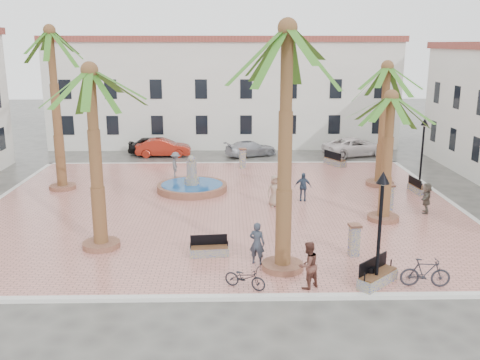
{
  "coord_description": "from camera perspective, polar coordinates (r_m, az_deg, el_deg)",
  "views": [
    {
      "loc": [
        0.37,
        -28.44,
        8.89
      ],
      "look_at": [
        1.0,
        0.0,
        1.6
      ],
      "focal_mm": 40.0,
      "sensor_mm": 36.0,
      "label": 1
    }
  ],
  "objects": [
    {
      "name": "kerb_n",
      "position": [
        40.41,
        -1.76,
        1.78
      ],
      "size": [
        26.3,
        0.3,
        0.16
      ],
      "primitive_type": "cube",
      "color": "silver",
      "rests_on": "ground"
    },
    {
      "name": "bollard_n",
      "position": [
        38.47,
        0.28,
        2.38
      ],
      "size": [
        0.58,
        0.58,
        1.44
      ],
      "rotation": [
        0.0,
        0.0,
        0.14
      ],
      "color": "gray",
      "rests_on": "plaza"
    },
    {
      "name": "bench_s",
      "position": [
        22.84,
        -3.3,
        -7.48
      ],
      "size": [
        1.7,
        0.66,
        0.88
      ],
      "rotation": [
        0.0,
        0.0,
        0.09
      ],
      "color": "gray",
      "rests_on": "plaza"
    },
    {
      "name": "bollard_se",
      "position": [
        23.15,
        12.09,
        -6.22
      ],
      "size": [
        0.55,
        0.55,
        1.39
      ],
      "rotation": [
        0.0,
        0.0,
        0.11
      ],
      "color": "gray",
      "rests_on": "plaza"
    },
    {
      "name": "cyclist_b",
      "position": [
        19.88,
        7.27,
        -8.99
      ],
      "size": [
        1.1,
        1.06,
        1.79
      ],
      "primitive_type": "imported",
      "rotation": [
        0.0,
        0.0,
        3.77
      ],
      "color": "#572F26",
      "rests_on": "plaza"
    },
    {
      "name": "fountain",
      "position": [
        32.73,
        -5.14,
        -0.63
      ],
      "size": [
        4.27,
        4.27,
        2.2
      ],
      "color": "#8F5942",
      "rests_on": "plaza"
    },
    {
      "name": "car_white",
      "position": [
        44.52,
        12.18,
        3.49
      ],
      "size": [
        5.79,
        4.04,
        1.47
      ],
      "primitive_type": "imported",
      "rotation": [
        0.0,
        0.0,
        1.91
      ],
      "color": "white",
      "rests_on": "ground"
    },
    {
      "name": "pedestrian_east",
      "position": [
        29.93,
        19.27,
        -1.81
      ],
      "size": [
        1.03,
        1.58,
        1.63
      ],
      "primitive_type": "imported",
      "rotation": [
        0.0,
        0.0,
        -1.97
      ],
      "color": "#635B4F",
      "rests_on": "plaza"
    },
    {
      "name": "car_silver",
      "position": [
        43.38,
        1.17,
        3.38
      ],
      "size": [
        4.59,
        3.32,
        1.23
      ],
      "primitive_type": "imported",
      "rotation": [
        0.0,
        0.0,
        1.99
      ],
      "color": "#B2B4BC",
      "rests_on": "ground"
    },
    {
      "name": "kerb_e",
      "position": [
        32.34,
        21.8,
        -2.49
      ],
      "size": [
        0.3,
        22.3,
        0.16
      ],
      "primitive_type": "cube",
      "color": "silver",
      "rests_on": "ground"
    },
    {
      "name": "bicycle_b",
      "position": [
        21.09,
        19.16,
        -9.33
      ],
      "size": [
        1.87,
        0.69,
        1.1
      ],
      "primitive_type": "imported",
      "rotation": [
        0.0,
        0.0,
        1.47
      ],
      "color": "black",
      "rests_on": "plaza"
    },
    {
      "name": "lamppost_s",
      "position": [
        19.7,
        14.8,
        -3.13
      ],
      "size": [
        0.48,
        0.48,
        4.4
      ],
      "color": "black",
      "rests_on": "plaza"
    },
    {
      "name": "car_black",
      "position": [
        44.6,
        -9.09,
        3.65
      ],
      "size": [
        4.37,
        1.93,
        1.46
      ],
      "primitive_type": "imported",
      "rotation": [
        0.0,
        0.0,
        1.62
      ],
      "color": "black",
      "rests_on": "ground"
    },
    {
      "name": "kerb_s",
      "position": [
        19.54,
        -2.27,
        -12.44
      ],
      "size": [
        26.3,
        0.3,
        0.16
      ],
      "primitive_type": "cube",
      "color": "silver",
      "rests_on": "ground"
    },
    {
      "name": "pedestrian_north",
      "position": [
        35.85,
        -6.88,
        1.6
      ],
      "size": [
        0.73,
        1.17,
        1.75
      ],
      "primitive_type": "imported",
      "rotation": [
        0.0,
        0.0,
        1.64
      ],
      "color": "#56575B",
      "rests_on": "plaza"
    },
    {
      "name": "bench_ne",
      "position": [
        40.1,
        10.05,
        1.99
      ],
      "size": [
        1.45,
        2.01,
        1.03
      ],
      "rotation": [
        0.0,
        0.0,
        2.06
      ],
      "color": "gray",
      "rests_on": "plaza"
    },
    {
      "name": "pedestrian_fountain_b",
      "position": [
        30.63,
        6.72,
        -0.72
      ],
      "size": [
        1.01,
        0.54,
        1.63
      ],
      "primitive_type": "imported",
      "rotation": [
        0.0,
        0.0,
        -0.16
      ],
      "color": "#2F4158",
      "rests_on": "plaza"
    },
    {
      "name": "ground",
      "position": [
        29.8,
        -1.93,
        -2.99
      ],
      "size": [
        120.0,
        120.0,
        0.0
      ],
      "primitive_type": "plane",
      "color": "#56544F",
      "rests_on": "ground"
    },
    {
      "name": "car_red",
      "position": [
        43.65,
        -8.18,
        3.44
      ],
      "size": [
        4.41,
        1.63,
        1.44
      ],
      "primitive_type": "imported",
      "rotation": [
        0.0,
        0.0,
        1.6
      ],
      "color": "maroon",
      "rests_on": "ground"
    },
    {
      "name": "palm_nw",
      "position": [
        33.76,
        -19.53,
        13.2
      ],
      "size": [
        5.23,
        5.23,
        9.83
      ],
      "color": "#8F5942",
      "rests_on": "plaza"
    },
    {
      "name": "cyclist_a",
      "position": [
        21.79,
        1.83,
        -6.76
      ],
      "size": [
        0.76,
        0.63,
        1.78
      ],
      "primitive_type": "imported",
      "rotation": [
        0.0,
        0.0,
        2.78
      ],
      "color": "#2C3441",
      "rests_on": "plaza"
    },
    {
      "name": "lamppost_e",
      "position": [
        34.93,
        18.94,
        3.98
      ],
      "size": [
        0.47,
        0.47,
        4.29
      ],
      "color": "black",
      "rests_on": "plaza"
    },
    {
      "name": "pedestrian_fountain_a",
      "position": [
        29.39,
        3.71,
        -1.17
      ],
      "size": [
        0.97,
        0.76,
        1.76
      ],
      "primitive_type": "imported",
      "rotation": [
        0.0,
        0.0,
        0.25
      ],
      "color": "gray",
      "rests_on": "plaza"
    },
    {
      "name": "bench_e",
      "position": [
        33.96,
        18.38,
        -0.84
      ],
      "size": [
        0.73,
        1.77,
        0.91
      ],
      "rotation": [
        0.0,
        0.0,
        1.69
      ],
      "color": "gray",
      "rests_on": "plaza"
    },
    {
      "name": "bench_se",
      "position": [
        20.86,
        14.43,
        -10.02
      ],
      "size": [
        1.8,
        1.73,
        1.01
      ],
      "rotation": [
        0.0,
        0.0,
        0.75
      ],
      "color": "gray",
      "rests_on": "plaza"
    },
    {
      "name": "bollard_e",
      "position": [
        29.73,
        15.53,
        -1.76
      ],
      "size": [
        0.63,
        0.63,
        1.44
      ],
      "rotation": [
        0.0,
        0.0,
        0.26
      ],
      "color": "gray",
      "rests_on": "plaza"
    },
    {
      "name": "litter_bin",
      "position": [
        20.79,
        13.71,
        -9.91
      ],
      "size": [
        0.34,
        0.34,
        0.67
      ],
      "primitive_type": "cylinder",
      "color": "black",
      "rests_on": "plaza"
    },
    {
      "name": "palm_e",
      "position": [
        27.11,
        15.74,
        6.83
      ],
      "size": [
        5.17,
        5.17,
        6.6
      ],
      "color": "#8F5942",
      "rests_on": "plaza"
    },
    {
      "name": "palm_sw",
      "position": [
        23.06,
        -15.62,
        9.02
      ],
      "size": [
        5.32,
        5.32,
        8.04
      ],
      "color": "#8F5942",
      "rests_on": "plaza"
    },
    {
      "name": "palm_s",
      "position": [
        19.87,
        5.04,
        13.1
      ],
      "size": [
        5.4,
        5.4,
        9.65
      ],
      "color": "#8F5942",
      "rests_on": "plaza"
    },
    {
      "name": "building_north",
      "position": [
        48.61,
        -1.72,
        9.5
      ],
      "size": [
        30.4,
        7.4,
        9.5
      ],
      "color": "silver",
      "rests_on": "ground"
    },
    {
      "name": "palm_ne",
      "position": [
        34.05,
        15.35,
        10.06
      ],
      "size": [
        5.67,
        5.67,
        7.77
      ],
      "color": "#8F5942",
      "rests_on": "plaza"
    },
    {
      "name": "bicycle_a",
      "position": [
        19.87,
        0.54,
        -10.37
      ],
      "size": [
        1.7,
        1.21,
        0.85
      ],
      "primitive_type": "imported",
      "rotation": [
        0.0,
        0.0,
        1.12
      ],
      "color": "black",
      "rests_on": "plaza"
    },
    {
      "name": "plaza",
      "position": [
        29.78,
        -1.93,
        -2.85
      ],
      "size": [
        26.0,
        22.0,
        0.15
      ],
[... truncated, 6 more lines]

